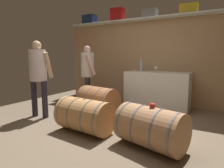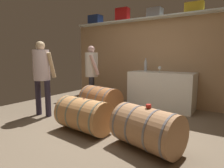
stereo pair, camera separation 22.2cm
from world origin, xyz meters
name	(u,v)px [view 2 (the right image)]	position (x,y,z in m)	size (l,w,h in m)	color
ground_plane	(122,121)	(0.00, 0.57, -0.01)	(6.23, 7.74, 0.02)	#73624E
back_wall_panel	(154,63)	(0.00, 2.27, 1.09)	(5.03, 0.10, 2.18)	tan
high_shelf_board	(154,18)	(0.00, 2.12, 2.19)	(4.63, 0.40, 0.03)	silver
toolcase_navy	(95,20)	(-1.83, 2.12, 2.34)	(0.38, 0.27, 0.26)	navy
toolcase_red	(122,15)	(-0.90, 2.12, 2.38)	(0.36, 0.21, 0.34)	red
toolcase_grey	(155,13)	(0.03, 2.12, 2.32)	(0.34, 0.28, 0.22)	gray
toolcase_yellow	(194,8)	(0.93, 2.12, 2.32)	(0.39, 0.21, 0.22)	yellow
work_cabinet	(161,90)	(0.34, 1.88, 0.44)	(1.51, 0.66, 0.88)	white
wine_bottle_clear	(146,65)	(-0.11, 1.94, 1.03)	(0.07, 0.07, 0.33)	#B3BCC1
wine_glass	(160,68)	(0.33, 1.73, 0.99)	(0.07, 0.07, 0.14)	white
wine_barrel_near	(147,128)	(0.86, -0.24, 0.29)	(1.02, 0.77, 0.58)	#AE7D53
wine_barrel_far	(101,100)	(-0.65, 0.75, 0.30)	(0.94, 0.73, 0.60)	#A6663A
wine_barrel_flank	(84,115)	(-0.27, -0.23, 0.28)	(0.96, 0.63, 0.56)	tan
tasting_cup	(149,106)	(0.88, -0.24, 0.60)	(0.07, 0.07, 0.05)	red
winemaker_pouring	(42,71)	(-1.57, -0.04, 0.96)	(0.48, 0.39, 1.56)	#2C2637
visitor_tasting	(92,69)	(-1.29, 1.25, 0.93)	(0.47, 0.49, 1.52)	#2C2A30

